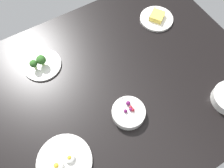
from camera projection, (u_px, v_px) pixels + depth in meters
The scene contains 5 objects.
dining_table at pixel (112, 88), 112.21cm from camera, with size 139.12×105.82×4.00cm, color black.
bowl_berries at pixel (129, 113), 101.84cm from camera, with size 14.80×14.80×5.78cm.
plate_eggs at pixel (64, 162), 93.47cm from camera, with size 22.46×22.46×5.02cm.
plate_cheese at pixel (157, 18), 128.51cm from camera, with size 18.16×18.16×4.16cm.
plate_broccoli at pixel (41, 64), 114.06cm from camera, with size 18.58×18.58×7.55cm.
Camera 1 is at (25.64, 43.26, 102.33)cm, focal length 37.54 mm.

